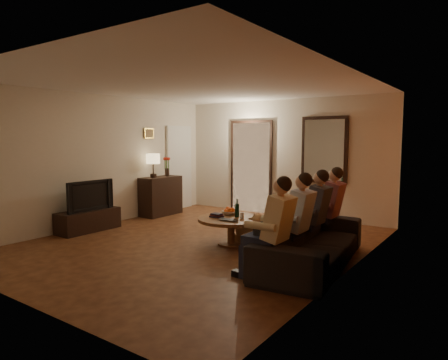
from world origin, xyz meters
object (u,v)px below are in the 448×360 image
Objects in this scene: dog at (248,228)px; person_a at (274,234)px; person_d at (328,211)px; dresser at (161,196)px; table_lamp at (153,165)px; person_c at (313,218)px; tv_stand at (88,220)px; sofa at (311,240)px; bowl at (230,213)px; coffee_table at (231,231)px; wine_bottle at (237,208)px; person_b at (296,225)px; laptop at (226,220)px; tv at (87,195)px.

person_a is at bearing -34.09° from dog.
person_d is (0.00, 1.80, 0.00)m from person_a.
table_lamp is (0.00, -0.22, 0.71)m from dresser.
person_c is 1.00× the size of person_d.
sofa is (4.24, 0.51, 0.15)m from tv_stand.
bowl is at bearing -20.94° from dresser.
coffee_table is at bearing -50.71° from bowl.
sofa is 7.78× the size of wine_bottle.
wine_bottle is (-1.34, 0.63, 0.01)m from person_b.
bowl is (-1.67, 0.45, 0.13)m from sofa.
sofa is 0.94m from person_d.
coffee_table is (-1.39, 1.13, -0.38)m from person_a.
table_lamp reaches higher than tv_stand.
table_lamp is 4.19m from person_d.
person_b and person_c have the same top height.
person_c is 3.65× the size of laptop.
person_d is (-0.10, 0.90, 0.25)m from sofa.
person_d is (0.00, 1.20, 0.00)m from person_b.
table_lamp is at bearing 175.71° from person_d.
bowl is 0.79× the size of laptop.
person_d is at bearing -4.29° from table_lamp.
laptop is at bearing -82.50° from wine_bottle.
person_b is 1.20m from person_d.
bowl is 0.57m from laptop.
table_lamp is 1.78m from tv.
wine_bottle is (-1.34, 1.23, 0.01)m from person_a.
person_b reaches higher than dresser.
table_lamp is 4.48m from sofa.
dog is at bearing 17.02° from tv_stand.
tv_stand is at bearing -90.00° from table_lamp.
dresser is 0.82× the size of person_a.
dresser is 3.79× the size of bowl.
dresser is 3.02m from wine_bottle.
person_b is 3.65× the size of laptop.
bowl reaches higher than coffee_table.
dresser is 1.96m from tv_stand.
dresser is 4.18m from person_d.
bowl is at bearing -173.15° from dog.
person_b is 1.32m from laptop.
tv is at bearing -90.00° from dresser.
person_b is at bearing -25.09° from wine_bottle.
sofa reaches higher than bowl.
dresser is at bearing 153.76° from laptop.
table_lamp is 0.45× the size of person_a.
dog is 1.81× the size of wine_bottle.
person_a is 1.00× the size of person_b.
tv is 3.17× the size of wine_bottle.
person_c is at bearing 90.00° from person_b.
sofa is 7.33× the size of laptop.
wine_bottle is at bearing 154.91° from person_b.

